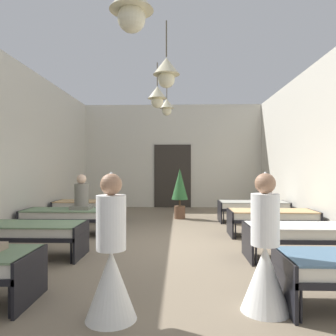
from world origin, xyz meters
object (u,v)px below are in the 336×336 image
Objects in this scene: bed_right_row_1 at (304,233)px; patient_seated_secondary at (82,196)px; bed_left_row_2 at (66,215)px; bed_left_row_3 at (89,206)px; bed_right_row_3 at (253,206)px; potted_plant at (180,188)px; bed_left_row_1 at (28,231)px; bed_right_row_2 at (272,216)px; nurse_near_aisle at (265,261)px; nurse_mid_aisle at (111,267)px.

patient_seated_secondary reaches higher than bed_right_row_1.
bed_left_row_3 is at bearing 90.00° from bed_left_row_2.
bed_right_row_3 is 1.27× the size of potted_plant.
bed_left_row_2 and bed_right_row_3 have the same top height.
patient_seated_secondary is at bearing 5.95° from bed_left_row_2.
bed_right_row_2 is at bearing 22.20° from bed_left_row_1.
bed_left_row_3 is 6.78m from nurse_near_aisle.
bed_left_row_2 is at bearing 90.00° from bed_left_row_1.
nurse_mid_aisle is (1.91, -6.05, 0.09)m from bed_left_row_3.
bed_left_row_2 is (-4.66, 1.90, 0.00)m from bed_right_row_1.
bed_right_row_2 is 2.38× the size of patient_seated_secondary.
bed_left_row_3 is at bearing 100.64° from patient_seated_secondary.
nurse_mid_aisle is 1.00× the size of potted_plant.
nurse_mid_aisle is 4.47m from patient_seated_secondary.
bed_left_row_3 is 6.34m from nurse_mid_aisle.
bed_left_row_2 is at bearing 157.80° from bed_right_row_1.
bed_right_row_1 is 4.74m from patient_seated_secondary.
patient_seated_secondary reaches higher than bed_left_row_2.
bed_left_row_1 is at bearing -157.80° from bed_right_row_2.
bed_left_row_3 is at bearing 81.69° from nurse_near_aisle.
bed_left_row_3 is (0.00, 3.80, 0.00)m from bed_left_row_1.
bed_left_row_1 is at bearing -100.25° from patient_seated_secondary.
nurse_near_aisle is (3.50, -3.90, 0.09)m from bed_left_row_2.
bed_left_row_2 is 2.38× the size of patient_seated_secondary.
bed_right_row_2 is 1.27× the size of potted_plant.
nurse_mid_aisle is at bearing -49.68° from bed_left_row_1.
bed_right_row_3 is (4.66, 1.90, 0.00)m from bed_left_row_2.
nurse_near_aisle is (-1.15, -5.80, 0.09)m from bed_right_row_3.
patient_seated_secondary is (-4.31, 1.94, 0.43)m from bed_right_row_1.
bed_right_row_3 is at bearing 0.00° from bed_left_row_3.
bed_right_row_1 is 2.38× the size of patient_seated_secondary.
bed_right_row_1 is 1.00× the size of bed_left_row_2.
nurse_near_aisle is at bearing 37.02° from nurse_mid_aisle.
patient_seated_secondary is (-4.31, 0.04, 0.43)m from bed_right_row_2.
nurse_near_aisle and nurse_mid_aisle have the same top height.
patient_seated_secondary is (-1.56, 4.18, 0.34)m from nurse_mid_aisle.
nurse_mid_aisle reaches higher than bed_left_row_3.
bed_left_row_2 is (0.00, 1.90, 0.00)m from bed_left_row_1.
bed_right_row_2 is at bearing 34.09° from nurse_near_aisle.
bed_left_row_1 and bed_left_row_2 have the same top height.
bed_right_row_2 is 1.28× the size of nurse_near_aisle.
nurse_near_aisle reaches higher than bed_right_row_2.
bed_right_row_3 is at bearing 22.20° from bed_left_row_2.
nurse_mid_aisle is (-1.60, -0.25, 0.00)m from nurse_near_aisle.
bed_left_row_2 is 1.28× the size of nurse_near_aisle.
nurse_near_aisle is (3.50, -2.00, 0.09)m from bed_left_row_1.
potted_plant reaches higher than bed_left_row_1.
bed_right_row_2 is 1.00× the size of bed_right_row_3.
bed_right_row_1 is 1.00× the size of bed_right_row_3.
bed_left_row_2 and bed_right_row_2 have the same top height.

